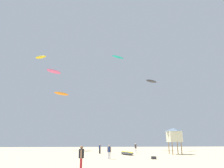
% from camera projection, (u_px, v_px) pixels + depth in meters
% --- Properties ---
extents(person_foreground, '(0.41, 0.60, 1.80)m').
position_uv_depth(person_foreground, '(81.00, 156.00, 15.58)').
color(person_foreground, '#B21E23').
rests_on(person_foreground, ground).
extents(person_midground, '(0.37, 0.54, 1.65)m').
position_uv_depth(person_midground, '(136.00, 147.00, 36.67)').
color(person_midground, silver).
rests_on(person_midground, ground).
extents(person_left, '(0.38, 0.42, 1.59)m').
position_uv_depth(person_left, '(100.00, 148.00, 34.90)').
color(person_left, black).
rests_on(person_left, ground).
extents(person_right, '(0.48, 0.37, 1.66)m').
position_uv_depth(person_right, '(109.00, 151.00, 24.56)').
color(person_right, silver).
rests_on(person_right, ground).
extents(kite_grounded_near, '(2.17, 4.14, 0.52)m').
position_uv_depth(kite_grounded_near, '(127.00, 153.00, 31.92)').
color(kite_grounded_near, '#2D2D33').
rests_on(kite_grounded_near, ground).
extents(lifeguard_tower, '(2.30, 2.30, 4.15)m').
position_uv_depth(lifeguard_tower, '(174.00, 135.00, 33.69)').
color(lifeguard_tower, '#8C704C').
rests_on(lifeguard_tower, ground).
extents(cooler_box, '(0.56, 0.36, 0.32)m').
position_uv_depth(cooler_box, '(154.00, 158.00, 24.64)').
color(cooler_box, '#2D2D33').
rests_on(cooler_box, ground).
extents(kite_aloft_0, '(3.80, 3.63, 0.93)m').
position_uv_depth(kite_aloft_0, '(54.00, 71.00, 53.15)').
color(kite_aloft_0, '#E5598C').
extents(kite_aloft_1, '(3.57, 2.60, 0.41)m').
position_uv_depth(kite_aloft_1, '(118.00, 57.00, 52.50)').
color(kite_aloft_1, '#19B29E').
extents(kite_aloft_2, '(3.45, 2.64, 0.51)m').
position_uv_depth(kite_aloft_2, '(151.00, 81.00, 48.17)').
color(kite_aloft_2, '#2D2D33').
extents(kite_aloft_3, '(3.53, 3.45, 0.64)m').
position_uv_depth(kite_aloft_3, '(62.00, 94.00, 45.91)').
color(kite_aloft_3, orange).
extents(kite_aloft_4, '(3.39, 2.45, 0.60)m').
position_uv_depth(kite_aloft_4, '(41.00, 57.00, 52.62)').
color(kite_aloft_4, yellow).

